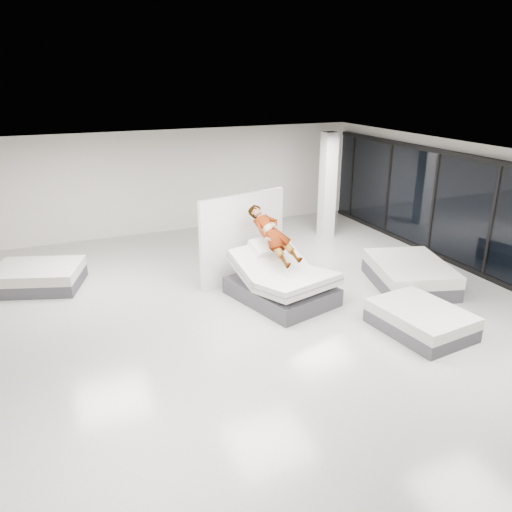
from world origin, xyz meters
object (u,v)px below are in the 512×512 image
object	(u,v)px
remote	(291,253)
column	(328,186)
flat_bed_right_near	(421,320)
flat_bed_left_far	(38,277)
divider_panel	(243,238)
person	(273,242)
hero_bed	(282,283)
flat_bed_right_far	(409,274)

from	to	relation	value
remote	column	world-z (taller)	column
flat_bed_right_near	flat_bed_left_far	distance (m)	8.69
remote	divider_panel	xyz separation A→B (m)	(-0.59, 1.37, -0.00)
person	divider_panel	bearing A→B (deg)	89.82
hero_bed	person	distance (m)	0.94
remote	flat_bed_right_far	distance (m)	3.08
person	flat_bed_right_near	size ratio (longest dim) A/B	0.87
remote	person	bearing A→B (deg)	122.15
column	person	bearing A→B (deg)	-135.20
divider_panel	flat_bed_right_far	world-z (taller)	divider_panel
remote	flat_bed_left_far	size ratio (longest dim) A/B	0.06
remote	flat_bed_right_near	bearing A→B (deg)	-70.94
column	remote	bearing A→B (deg)	-130.25
flat_bed_right_near	flat_bed_left_far	xyz separation A→B (m)	(-6.89, 5.30, 0.02)
flat_bed_right_far	remote	bearing A→B (deg)	169.95
hero_bed	remote	world-z (taller)	hero_bed
hero_bed	divider_panel	xyz separation A→B (m)	(-0.37, 1.39, 0.68)
divider_panel	column	xyz separation A→B (m)	(3.68, 2.28, 0.52)
hero_bed	person	world-z (taller)	person
remote	flat_bed_right_far	xyz separation A→B (m)	(2.94, -0.52, -0.79)
hero_bed	flat_bed_right_near	distance (m)	3.06
flat_bed_right_far	column	distance (m)	4.37
divider_panel	column	bearing A→B (deg)	17.38
hero_bed	flat_bed_right_near	world-z (taller)	hero_bed
flat_bed_left_far	remote	bearing A→B (deg)	-28.71
divider_panel	flat_bed_right_far	size ratio (longest dim) A/B	0.93
column	flat_bed_right_near	bearing A→B (deg)	-103.33
hero_bed	flat_bed_right_far	bearing A→B (deg)	-9.01
hero_bed	remote	bearing A→B (deg)	4.99
flat_bed_left_far	column	xyz separation A→B (m)	(8.33, 0.78, 1.33)
remote	flat_bed_right_near	distance (m)	3.06
divider_panel	flat_bed_right_far	distance (m)	4.08
divider_panel	person	bearing A→B (deg)	-89.50
person	flat_bed_right_near	xyz separation A→B (m)	(1.95, -2.71, -1.04)
person	column	bearing A→B (deg)	29.74
hero_bed	flat_bed_right_far	world-z (taller)	hero_bed
hero_bed	flat_bed_left_far	world-z (taller)	hero_bed
flat_bed_right_near	flat_bed_left_far	size ratio (longest dim) A/B	0.85
remote	column	distance (m)	4.81
hero_bed	remote	xyz separation A→B (m)	(0.22, 0.02, 0.68)
flat_bed_right_near	divider_panel	bearing A→B (deg)	120.51
flat_bed_right_far	column	world-z (taller)	column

